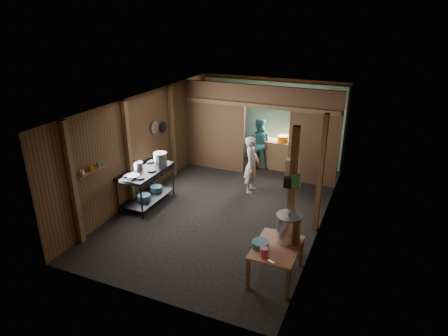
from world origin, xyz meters
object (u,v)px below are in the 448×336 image
at_px(prep_table, 276,261).
at_px(pink_bucket, 264,252).
at_px(yellow_tub, 283,139).
at_px(stock_pot, 289,228).
at_px(cook, 252,165).
at_px(gas_range, 147,187).
at_px(stove_pot_large, 160,159).

relative_size(prep_table, pink_bucket, 6.36).
distance_m(pink_bucket, yellow_tub, 5.57).
bearing_deg(stock_pot, cook, 120.61).
xyz_separation_m(gas_range, stove_pot_large, (0.17, 0.42, 0.60)).
distance_m(stove_pot_large, pink_bucket, 4.14).
distance_m(prep_table, stove_pot_large, 4.09).
relative_size(prep_table, yellow_tub, 3.34).
distance_m(yellow_tub, cook, 1.92).
bearing_deg(yellow_tub, stove_pot_large, -125.58).
distance_m(prep_table, stock_pot, 0.63).
bearing_deg(stove_pot_large, prep_table, -28.42).
relative_size(gas_range, yellow_tub, 4.80).
height_order(prep_table, cook, cook).
bearing_deg(stock_pot, stove_pot_large, 155.75).
bearing_deg(pink_bucket, stock_pot, 69.49).
height_order(stock_pot, pink_bucket, stock_pot).
bearing_deg(gas_range, stove_pot_large, 68.13).
bearing_deg(pink_bucket, prep_table, 73.00).
xyz_separation_m(prep_table, pink_bucket, (-0.12, -0.38, 0.40)).
height_order(prep_table, pink_bucket, pink_bucket).
height_order(pink_bucket, yellow_tub, yellow_tub).
bearing_deg(stock_pot, yellow_tub, 106.45).
bearing_deg(cook, pink_bucket, -162.91).
distance_m(gas_range, yellow_tub, 4.34).
distance_m(prep_table, yellow_tub, 5.26).
bearing_deg(prep_table, yellow_tub, 104.32).
relative_size(stock_pot, pink_bucket, 3.19).
bearing_deg(pink_bucket, cook, 112.66).
xyz_separation_m(pink_bucket, yellow_tub, (-1.18, 5.44, 0.22)).
xyz_separation_m(pink_bucket, cook, (-1.48, 3.55, 0.04)).
distance_m(prep_table, cook, 3.58).
bearing_deg(prep_table, cook, 116.71).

